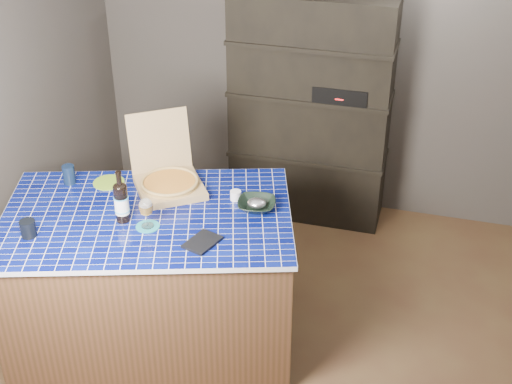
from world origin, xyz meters
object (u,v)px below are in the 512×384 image
(pizza_box, at_px, (169,180))
(mead_bottle, at_px, (121,202))
(kitchen_island, at_px, (152,278))
(wine_glass, at_px, (146,208))
(dvd_case, at_px, (202,242))
(bowl, at_px, (257,205))

(pizza_box, bearing_deg, mead_bottle, -141.45)
(kitchen_island, relative_size, mead_bottle, 6.00)
(wine_glass, xyz_separation_m, dvd_case, (0.35, -0.07, -0.12))
(pizza_box, xyz_separation_m, wine_glass, (0.04, -0.43, 0.07))
(dvd_case, bearing_deg, pizza_box, 146.17)
(pizza_box, bearing_deg, kitchen_island, -128.25)
(kitchen_island, xyz_separation_m, bowl, (0.60, 0.23, 0.49))
(mead_bottle, distance_m, bowl, 0.78)
(pizza_box, xyz_separation_m, mead_bottle, (-0.12, -0.41, 0.07))
(pizza_box, height_order, bowl, pizza_box)
(pizza_box, relative_size, dvd_case, 3.02)
(kitchen_island, xyz_separation_m, dvd_case, (0.41, -0.19, 0.47))
(dvd_case, bearing_deg, mead_bottle, -172.43)
(mead_bottle, xyz_separation_m, dvd_case, (0.51, -0.09, -0.12))
(wine_glass, distance_m, bowl, 0.65)
(kitchen_island, height_order, mead_bottle, mead_bottle)
(dvd_case, xyz_separation_m, bowl, (0.19, 0.42, 0.02))
(wine_glass, bearing_deg, kitchen_island, 116.71)
(bowl, bearing_deg, wine_glass, -146.97)
(wine_glass, bearing_deg, dvd_case, -11.11)
(mead_bottle, bearing_deg, wine_glass, -9.01)
(pizza_box, relative_size, mead_bottle, 1.89)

